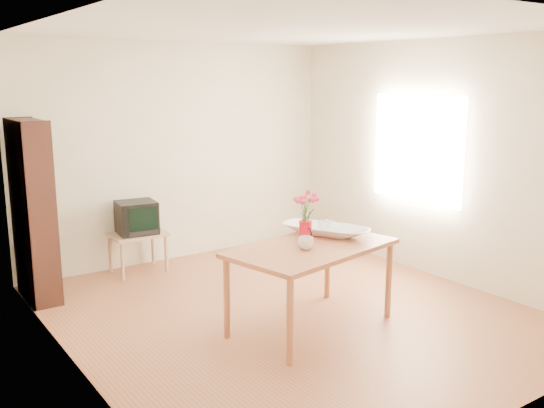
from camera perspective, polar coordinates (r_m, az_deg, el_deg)
room at (r=5.51m, az=2.00°, el=2.59°), size 4.50×4.50×4.50m
table at (r=5.31m, az=3.75°, el=-4.74°), size 1.61×1.12×0.75m
tv_stand at (r=7.04m, az=-12.54°, el=-3.26°), size 0.60×0.45×0.46m
bookshelf at (r=6.40m, az=-21.49°, el=-1.15°), size 0.28×0.70×1.80m
pitcher at (r=5.37m, az=3.15°, el=-2.72°), size 0.13×0.21×0.20m
flowers at (r=5.31m, az=3.19°, el=-0.06°), size 0.22×0.22×0.32m
mug at (r=5.17m, az=3.18°, el=-3.70°), size 0.17×0.17×0.11m
bowl at (r=5.61m, az=5.09°, el=-0.38°), size 0.72×0.72×0.51m
teacup_a at (r=5.59m, az=4.77°, el=-0.89°), size 0.11×0.11×0.07m
teacup_b at (r=5.66m, az=5.31°, el=-0.76°), size 0.08×0.08×0.07m
television at (r=6.99m, az=-12.67°, el=-1.18°), size 0.46×0.44×0.36m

